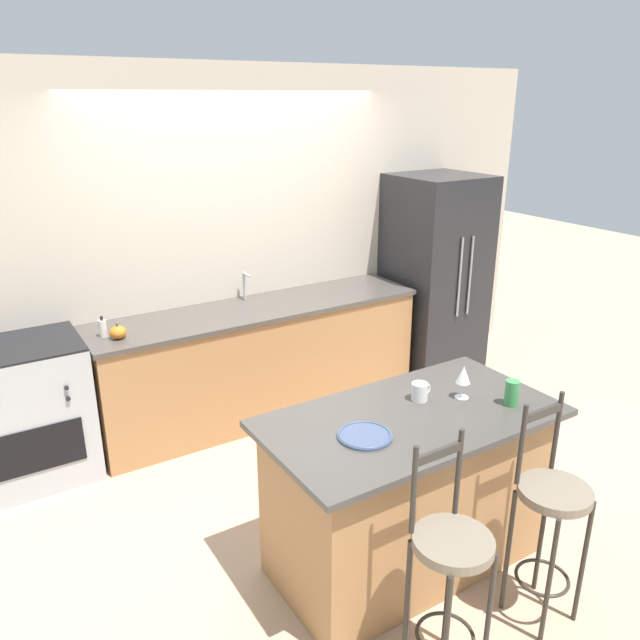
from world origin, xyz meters
TOP-DOWN VIEW (x-y plane):
  - ground_plane at (0.00, 0.00)m, footprint 18.00×18.00m
  - wall_back at (0.00, 0.70)m, footprint 6.00×0.07m
  - back_counter at (0.00, 0.38)m, footprint 2.64×0.68m
  - sink_faucet at (0.00, 0.58)m, footprint 0.02×0.13m
  - kitchen_island at (-0.11, -1.62)m, footprint 1.56×0.83m
  - refrigerator at (1.76, 0.31)m, footprint 0.75×0.77m
  - oven_range at (-1.72, 0.37)m, footprint 0.77×0.65m
  - bar_stool_near at (-0.43, -2.28)m, footprint 0.34×0.34m
  - bar_stool_far at (0.22, -2.27)m, footprint 0.34×0.34m
  - dinner_plate at (-0.44, -1.67)m, footprint 0.27×0.27m
  - wine_glass at (0.25, -1.61)m, footprint 0.08×0.08m
  - coffee_mug at (0.04, -1.51)m, footprint 0.12×0.09m
  - tumbler_cup at (0.41, -1.81)m, footprint 0.07×0.07m
  - pumpkin_decoration at (-1.10, 0.25)m, footprint 0.11×0.11m
  - soap_bottle at (-1.18, 0.34)m, footprint 0.05×0.05m

SIDE VIEW (x-z plane):
  - ground_plane at x=0.00m, z-range 0.00..0.00m
  - back_counter at x=0.00m, z-range 0.00..0.92m
  - kitchen_island at x=-0.11m, z-range 0.00..0.92m
  - oven_range at x=-1.72m, z-range 0.00..0.96m
  - bar_stool_near at x=-0.43m, z-range 0.02..1.18m
  - bar_stool_far at x=0.22m, z-range 0.02..1.18m
  - refrigerator at x=1.76m, z-range 0.00..1.82m
  - dinner_plate at x=-0.44m, z-range 0.92..0.93m
  - pumpkin_decoration at x=-1.10m, z-range 0.91..1.02m
  - coffee_mug at x=0.04m, z-range 0.92..1.01m
  - soap_bottle at x=-1.18m, z-range 0.91..1.05m
  - tumbler_cup at x=0.41m, z-range 0.92..1.06m
  - wine_glass at x=0.25m, z-range 0.95..1.14m
  - sink_faucet at x=0.00m, z-range 0.95..1.17m
  - wall_back at x=0.00m, z-range 0.00..2.70m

